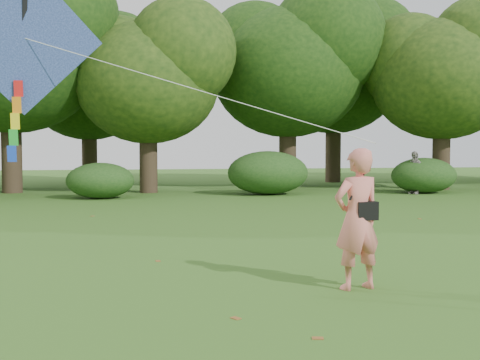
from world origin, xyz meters
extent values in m
plane|color=#265114|center=(0.00, 0.00, 0.00)|extent=(100.00, 100.00, 0.00)
imported|color=#E2776A|center=(0.21, 0.74, 1.00)|extent=(0.81, 0.62, 2.00)
imported|color=gray|center=(9.34, 17.00, 0.93)|extent=(0.94, 1.17, 1.87)
cube|color=black|center=(0.33, 0.71, 1.12)|extent=(0.30, 0.20, 0.26)
cylinder|color=black|center=(0.21, 0.70, 1.51)|extent=(0.33, 0.14, 0.47)
cube|color=#264AA6|center=(-4.57, 2.88, 3.75)|extent=(2.42, 0.46, 2.43)
cube|color=black|center=(-4.57, 2.91, 3.75)|extent=(0.23, 0.50, 2.21)
cylinder|color=white|center=(-2.06, 1.79, 2.91)|extent=(5.04, 2.20, 1.70)
cube|color=red|center=(-4.67, 2.90, 2.95)|extent=(0.14, 0.06, 0.26)
cube|color=orange|center=(-4.70, 2.90, 2.69)|extent=(0.14, 0.06, 0.26)
cube|color=yellow|center=(-4.73, 2.90, 2.43)|extent=(0.14, 0.06, 0.26)
cube|color=green|center=(-4.76, 2.90, 2.17)|extent=(0.14, 0.06, 0.26)
cube|color=blue|center=(-4.79, 2.90, 1.91)|extent=(0.14, 0.06, 0.26)
cylinder|color=#3A2D1E|center=(-8.00, 21.00, 1.92)|extent=(0.88, 0.88, 3.85)
ellipsoid|color=#1E3F11|center=(-8.00, 21.00, 6.05)|extent=(8.00, 8.00, 6.80)
cylinder|color=#3A2D1E|center=(-2.00, 20.00, 1.57)|extent=(0.80, 0.80, 3.15)
ellipsoid|color=#1E3F11|center=(-2.00, 20.00, 4.91)|extent=(6.40, 6.40, 5.44)
cylinder|color=#3A2D1E|center=(5.00, 22.00, 1.84)|extent=(0.86, 0.86, 3.67)
ellipsoid|color=#1E3F11|center=(5.00, 22.00, 5.76)|extent=(7.60, 7.60, 6.46)
cylinder|color=#3A2D1E|center=(12.00, 19.50, 1.72)|extent=(0.83, 0.83, 3.43)
ellipsoid|color=#1E3F11|center=(12.00, 19.50, 5.30)|extent=(6.80, 6.80, 5.78)
cylinder|color=#3A2D1E|center=(-5.00, 27.50, 1.75)|extent=(0.84, 0.84, 3.50)
ellipsoid|color=#1E3F11|center=(-5.00, 27.50, 5.43)|extent=(7.00, 7.00, 5.95)
cylinder|color=#3A2D1E|center=(9.00, 26.50, 2.01)|extent=(0.90, 0.90, 4.02)
ellipsoid|color=#1E3F11|center=(9.00, 26.50, 6.17)|extent=(7.80, 7.80, 6.63)
ellipsoid|color=#264919|center=(-4.00, 17.10, 0.71)|extent=(2.66, 2.09, 1.42)
ellipsoid|color=#264919|center=(3.00, 17.90, 0.94)|extent=(3.50, 2.75, 1.88)
ellipsoid|color=#264919|center=(10.00, 17.40, 0.79)|extent=(2.94, 2.31, 1.58)
cube|color=brown|center=(-1.75, -0.40, 0.00)|extent=(0.13, 0.14, 0.01)
cube|color=brown|center=(-2.46, 3.38, 0.00)|extent=(0.09, 0.13, 0.01)
cube|color=brown|center=(-3.98, 10.81, 0.00)|extent=(0.14, 0.14, 0.01)
cube|color=brown|center=(4.99, 11.63, 0.00)|extent=(0.13, 0.14, 0.01)
cube|color=brown|center=(5.14, 8.39, 0.00)|extent=(0.08, 0.12, 0.01)
cube|color=brown|center=(-1.03, -1.29, 0.00)|extent=(0.14, 0.11, 0.01)
camera|label=1|loc=(-3.00, -7.24, 2.00)|focal=45.00mm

